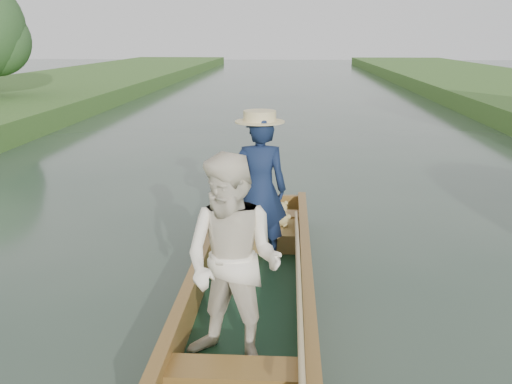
{
  "coord_description": "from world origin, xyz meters",
  "views": [
    {
      "loc": [
        0.33,
        -4.98,
        2.48
      ],
      "look_at": [
        0.0,
        0.6,
        0.95
      ],
      "focal_mm": 40.0,
      "sensor_mm": 36.0,
      "label": 1
    }
  ],
  "objects": [
    {
      "name": "trees_far",
      "position": [
        1.04,
        8.05,
        2.61
      ],
      "size": [
        22.0,
        11.92,
        4.53
      ],
      "color": "#47331E",
      "rests_on": "ground"
    },
    {
      "name": "punt",
      "position": [
        -0.02,
        -0.11,
        0.56
      ],
      "size": [
        1.12,
        5.0,
        1.72
      ],
      "color": "black",
      "rests_on": "ground"
    },
    {
      "name": "ground",
      "position": [
        0.0,
        0.0,
        0.0
      ],
      "size": [
        120.0,
        120.0,
        0.0
      ],
      "primitive_type": "plane",
      "color": "#283D30",
      "rests_on": "ground"
    }
  ]
}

